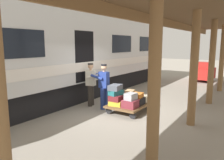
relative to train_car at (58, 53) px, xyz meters
The scene contains 19 objects.
ground_plane 3.98m from the train_car, behind, with size 60.00×60.00×0.00m, color gray.
platform_canopy 5.76m from the train_car, behind, with size 3.20×18.50×3.56m.
train_car is the anchor object (origin of this frame).
luggage_cart 3.93m from the train_car, behind, with size 1.20×1.73×0.30m.
suitcase_red_plastic 3.68m from the train_car, 168.84° to the right, with size 0.37×0.46×0.21m, color #AD231E.
suitcase_black_hardshell 4.10m from the train_car, behind, with size 0.47×0.51×0.24m, color black.
suitcase_burgundy_valise 4.11m from the train_car, behind, with size 0.47×0.49×0.26m, color maroon.
suitcase_cream_canvas 4.16m from the train_car, behind, with size 0.42×0.59×0.21m, color beige.
suitcase_brown_leather 3.61m from the train_car, behind, with size 0.42×0.54×0.25m, color brown.
suitcase_yellow_case 3.64m from the train_car, behind, with size 0.46×0.49×0.17m, color gold.
suitcase_maroon_trunk 3.55m from the train_car, behind, with size 0.40×0.51×0.19m, color maroon.
suitcase_gray_aluminum 4.01m from the train_car, behind, with size 0.31×0.41×0.23m, color #9EA0A5.
suitcase_teal_softside 3.44m from the train_car, behind, with size 0.32×0.48×0.18m, color #1E666B.
suitcase_tan_vintage 3.59m from the train_car, 168.62° to the right, with size 0.30×0.38×0.17m, color tan.
suitcase_slate_roller 3.34m from the train_car, behind, with size 0.37×0.54×0.18m, color #4C515B.
suitcase_orange_carryall 4.03m from the train_car, behind, with size 0.33×0.47×0.16m, color #CC6B23.
porter_in_overalls 2.74m from the train_car, behind, with size 0.67×0.42×1.70m.
porter_by_door 2.16m from the train_car, behind, with size 0.72×0.54×1.70m.
baggage_tug 9.66m from the train_car, 117.08° to the right, with size 1.24×1.79×1.30m.
Camera 1 is at (-3.83, 6.65, 2.43)m, focal length 35.05 mm.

